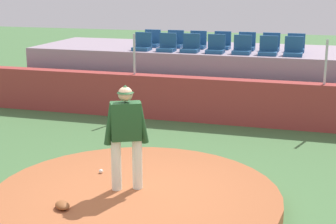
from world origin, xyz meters
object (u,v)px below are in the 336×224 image
at_px(stadium_chair_10, 222,43).
at_px(baseball, 101,171).
at_px(stadium_chair_5, 268,49).
at_px(stadium_chair_13, 296,46).
at_px(stadium_chair_11, 247,44).
at_px(stadium_chair_8, 175,42).
at_px(stadium_chair_7, 152,41).
at_px(stadium_chair_9, 198,43).
at_px(stadium_chair_6, 293,50).
at_px(pitcher, 126,130).
at_px(stadium_chair_4, 242,48).
at_px(stadium_chair_3, 216,47).
at_px(stadium_chair_2, 191,46).
at_px(stadium_chair_12, 271,45).
at_px(stadium_chair_1, 167,46).
at_px(fielding_glove, 62,205).
at_px(stadium_chair_0, 143,45).

bearing_deg(stadium_chair_10, baseball, 82.42).
distance_m(stadium_chair_5, stadium_chair_13, 1.10).
bearing_deg(stadium_chair_11, stadium_chair_10, -2.27).
bearing_deg(stadium_chair_5, stadium_chair_8, -17.55).
bearing_deg(stadium_chair_7, stadium_chair_9, 179.57).
xyz_separation_m(stadium_chair_8, stadium_chair_13, (3.50, -0.02, 0.00)).
bearing_deg(stadium_chair_6, stadium_chair_13, -91.10).
relative_size(stadium_chair_9, stadium_chair_13, 1.00).
bearing_deg(stadium_chair_10, stadium_chair_11, 177.73).
height_order(stadium_chair_7, stadium_chair_9, same).
xyz_separation_m(baseball, stadium_chair_5, (2.32, 5.83, 1.58)).
xyz_separation_m(pitcher, stadium_chair_9, (-0.53, 7.24, 0.59)).
xyz_separation_m(stadium_chair_4, stadium_chair_5, (0.70, -0.02, 0.00)).
height_order(pitcher, stadium_chair_5, stadium_chair_5).
distance_m(stadium_chair_3, stadium_chair_11, 1.15).
relative_size(stadium_chair_2, stadium_chair_12, 1.00).
xyz_separation_m(stadium_chair_3, stadium_chair_7, (-2.13, 0.88, 0.00)).
xyz_separation_m(stadium_chair_1, stadium_chair_4, (2.10, 0.05, 0.00)).
height_order(stadium_chair_10, stadium_chair_11, same).
height_order(stadium_chair_4, stadium_chair_12, same).
relative_size(fielding_glove, stadium_chair_13, 0.60).
bearing_deg(stadium_chair_6, stadium_chair_3, 0.71).
distance_m(stadium_chair_3, stadium_chair_7, 2.31).
relative_size(stadium_chair_3, stadium_chair_12, 1.00).
xyz_separation_m(pitcher, stadium_chair_4, (0.91, 6.39, 0.59)).
bearing_deg(stadium_chair_7, stadium_chair_4, 163.18).
height_order(stadium_chair_5, stadium_chair_6, same).
bearing_deg(stadium_chair_13, pitcher, 72.56).
bearing_deg(stadium_chair_5, stadium_chair_7, -13.95).
height_order(stadium_chair_11, stadium_chair_13, same).
bearing_deg(stadium_chair_10, stadium_chair_4, 128.39).
bearing_deg(stadium_chair_11, stadium_chair_1, 23.73).
relative_size(stadium_chair_9, stadium_chair_10, 1.00).
relative_size(baseball, stadium_chair_6, 0.15).
relative_size(stadium_chair_0, stadium_chair_1, 1.00).
distance_m(stadium_chair_10, stadium_chair_13, 2.09).
bearing_deg(stadium_chair_5, stadium_chair_9, -22.23).
xyz_separation_m(stadium_chair_10, stadium_chair_13, (2.09, -0.05, 0.00)).
distance_m(pitcher, stadium_chair_1, 6.48).
xyz_separation_m(pitcher, stadium_chair_7, (-1.94, 7.25, 0.59)).
bearing_deg(stadium_chair_6, stadium_chair_9, -16.93).
height_order(stadium_chair_3, stadium_chair_10, same).
bearing_deg(stadium_chair_10, stadium_chair_1, 34.51).
relative_size(stadium_chair_4, stadium_chair_11, 1.00).
bearing_deg(stadium_chair_9, fielding_glove, 89.05).
bearing_deg(stadium_chair_4, stadium_chair_11, -89.94).
bearing_deg(fielding_glove, stadium_chair_8, 135.36).
relative_size(stadium_chair_3, stadium_chair_5, 1.00).
bearing_deg(stadium_chair_5, stadium_chair_10, -33.14).
bearing_deg(stadium_chair_12, fielding_glove, 74.74).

